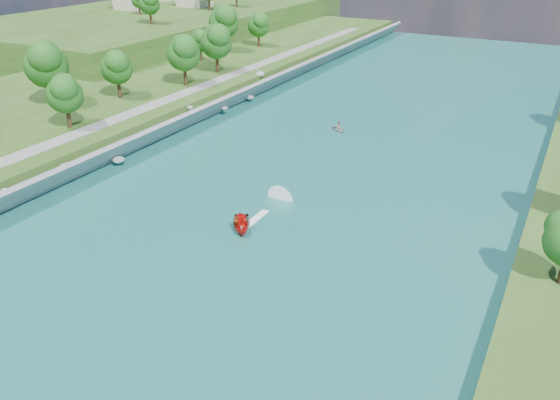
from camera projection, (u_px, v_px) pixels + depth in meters
The scene contains 8 objects.
ground at pixel (216, 251), 56.61m from camera, with size 260.00×260.00×0.00m, color #2D5119.
river_water at pixel (303, 181), 72.30m from camera, with size 55.00×240.00×0.10m, color #1A645F.
berm_west at pixel (41, 114), 93.07m from camera, with size 45.00×240.00×3.50m, color #2D5119.
ridge_west at pixel (170, 24), 164.77m from camera, with size 60.00×120.00×9.00m, color #2D5119.
riprap_bank at pixel (149, 137), 82.34m from camera, with size 4.55×236.00×4.46m.
riverside_path at pixel (116, 119), 84.74m from camera, with size 3.00×200.00×0.10m, color gray.
motorboat at pixel (250, 219), 61.40m from camera, with size 3.60×18.79×2.11m.
raft at pixel (339, 129), 90.17m from camera, with size 3.59×3.39×1.55m.
Camera 1 is at (29.03, -39.24, 29.90)m, focal length 35.00 mm.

